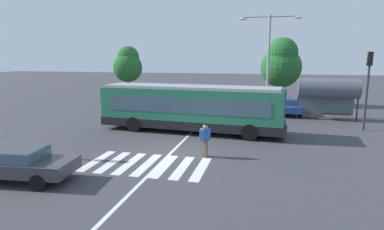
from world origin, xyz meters
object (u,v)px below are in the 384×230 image
parked_car_white (255,104)px  parked_car_champagne (168,102)px  parked_car_black (225,103)px  background_tree_right (281,63)px  background_tree_left (128,65)px  parked_car_teal (196,103)px  foreground_sedan (17,162)px  bus_stop_shelter (328,89)px  traffic_light_far_corner (368,79)px  twin_arm_street_lamp (269,54)px  city_transit_bus (191,108)px  parked_car_blue (288,105)px  pedestrian_crossing_street (205,138)px

parked_car_white → parked_car_champagne: bearing=-177.8°
parked_car_black → background_tree_right: size_ratio=0.66×
parked_car_white → background_tree_left: bearing=158.6°
parked_car_teal → background_tree_right: background_tree_right is taller
foreground_sedan → bus_stop_shelter: size_ratio=1.02×
parked_car_champagne → background_tree_right: 12.52m
parked_car_black → parked_car_white: 2.62m
bus_stop_shelter → background_tree_right: (-3.32, 7.70, 1.84)m
foreground_sedan → parked_car_champagne: bearing=87.7°
traffic_light_far_corner → twin_arm_street_lamp: size_ratio=0.63×
bus_stop_shelter → background_tree_left: size_ratio=0.75×
city_transit_bus → traffic_light_far_corner: 11.88m
parked_car_white → city_transit_bus: bearing=-115.0°
city_transit_bus → parked_car_blue: size_ratio=2.70×
city_transit_bus → pedestrian_crossing_street: (1.95, -5.15, -0.62)m
traffic_light_far_corner → bus_stop_shelter: bearing=117.4°
traffic_light_far_corner → bus_stop_shelter: traffic_light_far_corner is taller
parked_car_black → twin_arm_street_lamp: bearing=-13.6°
city_transit_bus → parked_car_champagne: (-4.08, 7.98, -0.82)m
bus_stop_shelter → background_tree_left: (-20.20, 7.45, 1.62)m
parked_car_champagne → twin_arm_street_lamp: bearing=-3.1°
city_transit_bus → twin_arm_street_lamp: (4.85, 7.49, 3.59)m
parked_car_blue → background_tree_right: size_ratio=0.67×
pedestrian_crossing_street → background_tree_right: 20.12m
parked_car_blue → traffic_light_far_corner: traffic_light_far_corner is taller
parked_car_white → bus_stop_shelter: (5.65, -1.75, 1.65)m
background_tree_left → parked_car_black: bearing=-25.3°
parked_car_champagne → background_tree_right: size_ratio=0.66×
bus_stop_shelter → parked_car_teal: bearing=171.6°
city_transit_bus → parked_car_teal: bearing=99.8°
bus_stop_shelter → twin_arm_street_lamp: twin_arm_street_lamp is taller
foreground_sedan → bus_stop_shelter: bus_stop_shelter is taller
foreground_sedan → traffic_light_far_corner: traffic_light_far_corner is taller
parked_car_white → traffic_light_far_corner: bearing=-35.1°
parked_car_champagne → bus_stop_shelter: bearing=-6.0°
traffic_light_far_corner → bus_stop_shelter: (-1.81, 3.49, -1.07)m
parked_car_champagne → parked_car_black: bearing=4.1°
foreground_sedan → parked_car_blue: (11.49, 18.34, 0.00)m
pedestrian_crossing_street → parked_car_black: size_ratio=0.38×
parked_car_blue → background_tree_right: background_tree_right is taller
traffic_light_far_corner → parked_car_black: bearing=152.2°
parked_car_white → twin_arm_street_lamp: twin_arm_street_lamp is taller
pedestrian_crossing_street → parked_car_champagne: bearing=114.6°
traffic_light_far_corner → foreground_sedan: bearing=-141.1°
twin_arm_street_lamp → city_transit_bus: bearing=-123.0°
parked_car_blue → parked_car_black: bearing=-179.5°
twin_arm_street_lamp → pedestrian_crossing_street: bearing=-102.9°
twin_arm_street_lamp → foreground_sedan: bearing=-119.0°
parked_car_champagne → twin_arm_street_lamp: 9.97m
parked_car_champagne → background_tree_right: background_tree_right is taller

